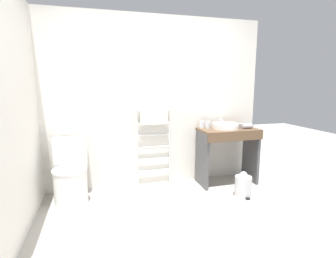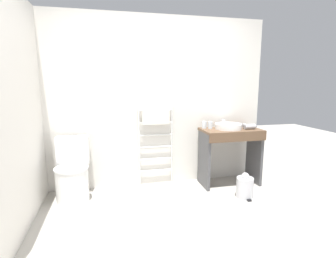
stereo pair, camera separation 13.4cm
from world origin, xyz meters
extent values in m
plane|color=#A8A399|center=(0.00, 0.00, 0.00)|extent=(12.00, 12.00, 0.00)
cube|color=silver|center=(0.00, 1.56, 1.20)|extent=(3.25, 0.12, 2.40)
cube|color=silver|center=(-1.57, 0.75, 1.20)|extent=(0.12, 2.21, 2.40)
cylinder|color=white|center=(-1.14, 1.11, 0.21)|extent=(0.39, 0.39, 0.43)
cylinder|color=white|center=(-1.14, 1.11, 0.44)|extent=(0.41, 0.41, 0.02)
cube|color=white|center=(-1.14, 1.37, 0.61)|extent=(0.41, 0.16, 0.36)
cylinder|color=silver|center=(-1.14, 1.37, 0.80)|extent=(0.05, 0.05, 0.01)
cylinder|color=silver|center=(-0.25, 1.46, 0.57)|extent=(0.02, 0.02, 1.14)
cylinder|color=silver|center=(0.23, 1.46, 0.57)|extent=(0.02, 0.02, 1.14)
cylinder|color=silver|center=(-0.01, 1.46, 0.21)|extent=(0.48, 0.02, 0.02)
cylinder|color=silver|center=(-0.01, 1.46, 0.38)|extent=(0.48, 0.02, 0.02)
cylinder|color=silver|center=(-0.01, 1.46, 0.56)|extent=(0.48, 0.02, 0.02)
cylinder|color=silver|center=(-0.01, 1.46, 0.74)|extent=(0.48, 0.02, 0.02)
cylinder|color=silver|center=(-0.01, 1.46, 0.92)|extent=(0.48, 0.02, 0.02)
cylinder|color=silver|center=(-0.01, 1.46, 1.10)|extent=(0.48, 0.02, 0.02)
cube|color=silver|center=(-0.01, 1.44, 1.00)|extent=(0.40, 0.04, 0.21)
cube|color=brown|center=(1.05, 1.22, 0.81)|extent=(0.84, 0.48, 0.03)
cube|color=brown|center=(1.05, 0.99, 0.74)|extent=(0.84, 0.02, 0.10)
cube|color=#4C4C4F|center=(0.65, 1.22, 0.40)|extent=(0.04, 0.41, 0.79)
cube|color=#4C4C4F|center=(1.45, 1.22, 0.40)|extent=(0.04, 0.41, 0.79)
cylinder|color=white|center=(1.01, 1.23, 0.87)|extent=(0.38, 0.38, 0.08)
cylinder|color=silver|center=(1.01, 1.23, 0.90)|extent=(0.31, 0.31, 0.01)
cylinder|color=silver|center=(1.01, 1.43, 0.89)|extent=(0.02, 0.02, 0.12)
cylinder|color=silver|center=(1.01, 1.38, 0.93)|extent=(0.02, 0.09, 0.02)
cylinder|color=silver|center=(0.69, 1.36, 0.88)|extent=(0.07, 0.07, 0.10)
cylinder|color=silver|center=(0.76, 1.31, 0.88)|extent=(0.06, 0.06, 0.11)
cylinder|color=#B7B7BC|center=(1.30, 1.15, 0.86)|extent=(0.15, 0.07, 0.07)
cone|color=#9C9CA0|center=(1.40, 1.15, 0.86)|extent=(0.05, 0.06, 0.06)
cube|color=#B7B7BC|center=(1.27, 1.22, 0.86)|extent=(0.04, 0.08, 0.05)
cylinder|color=silver|center=(1.03, 0.74, 0.13)|extent=(0.22, 0.22, 0.27)
sphere|color=silver|center=(1.03, 0.74, 0.29)|extent=(0.10, 0.10, 0.10)
cube|color=black|center=(1.03, 0.61, 0.01)|extent=(0.05, 0.04, 0.02)
camera|label=1|loc=(-0.81, -2.15, 1.48)|focal=28.00mm
camera|label=2|loc=(-0.68, -2.18, 1.48)|focal=28.00mm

